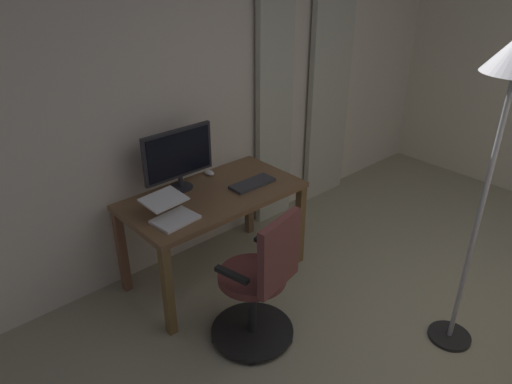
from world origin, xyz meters
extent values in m
cube|color=beige|center=(0.00, -2.73, 1.40)|extent=(5.37, 0.10, 2.81)
cube|color=#BABAA5|center=(-1.11, -2.62, 1.24)|extent=(0.54, 0.06, 2.47)
cube|color=#BABAA5|center=(-0.37, -2.62, 1.24)|extent=(0.40, 0.06, 2.47)
cube|color=brown|center=(0.63, -2.23, 0.72)|extent=(1.33, 0.70, 0.04)
cube|color=brown|center=(0.01, -1.91, 0.35)|extent=(0.06, 0.06, 0.70)
cube|color=brown|center=(1.26, -1.91, 0.35)|extent=(0.06, 0.06, 0.70)
cube|color=brown|center=(0.01, -2.54, 0.35)|extent=(0.06, 0.06, 0.70)
cube|color=brown|center=(1.26, -2.54, 0.35)|extent=(0.06, 0.06, 0.70)
cylinder|color=black|center=(0.87, -1.52, 0.04)|extent=(0.56, 0.56, 0.02)
sphere|color=black|center=(0.62, -1.58, 0.03)|extent=(0.05, 0.05, 0.05)
sphere|color=black|center=(0.84, -1.78, 0.03)|extent=(0.05, 0.05, 0.05)
sphere|color=black|center=(1.10, -1.63, 0.03)|extent=(0.05, 0.05, 0.05)
sphere|color=black|center=(1.04, -1.33, 0.03)|extent=(0.05, 0.05, 0.05)
sphere|color=black|center=(0.74, -1.30, 0.03)|extent=(0.05, 0.05, 0.05)
cylinder|color=black|center=(0.87, -1.52, 0.26)|extent=(0.06, 0.06, 0.43)
cylinder|color=brown|center=(0.87, -1.52, 0.50)|extent=(0.52, 0.52, 0.05)
cube|color=brown|center=(0.83, -1.33, 0.75)|extent=(0.38, 0.13, 0.46)
cube|color=black|center=(1.06, -1.48, 0.63)|extent=(0.09, 0.24, 0.03)
cube|color=black|center=(0.67, -1.56, 0.63)|extent=(0.09, 0.24, 0.03)
cylinder|color=#232328|center=(0.76, -2.46, 0.74)|extent=(0.18, 0.18, 0.01)
cylinder|color=#232328|center=(0.76, -2.46, 0.79)|extent=(0.04, 0.04, 0.08)
cube|color=#232328|center=(0.76, -2.46, 1.02)|extent=(0.58, 0.03, 0.37)
cube|color=black|center=(0.76, -2.45, 1.02)|extent=(0.53, 0.01, 0.33)
cube|color=#333338|center=(0.32, -2.14, 0.75)|extent=(0.36, 0.15, 0.02)
cube|color=white|center=(1.06, -2.08, 0.75)|extent=(0.30, 0.24, 0.02)
cube|color=white|center=(1.07, -2.19, 0.86)|extent=(0.30, 0.24, 0.04)
ellipsoid|color=white|center=(0.46, -2.50, 0.75)|extent=(0.06, 0.10, 0.04)
cylinder|color=black|center=(-0.11, -0.61, 0.01)|extent=(0.28, 0.28, 0.02)
cylinder|color=#A5A5A8|center=(-0.11, -0.61, 0.90)|extent=(0.03, 0.03, 1.80)
camera|label=1|loc=(2.48, 0.31, 2.38)|focal=33.59mm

